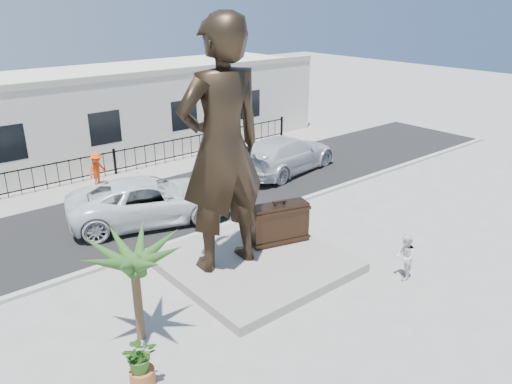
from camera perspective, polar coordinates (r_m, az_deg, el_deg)
ground at (r=15.61m, az=4.76°, el=-9.97°), size 100.00×100.00×0.00m
street at (r=21.41m, az=-10.30°, el=-1.24°), size 40.00×7.00×0.01m
curb at (r=18.65m, az=-4.92°, el=-4.27°), size 40.00×0.25×0.12m
far_sidewalk at (r=24.77m, az=-14.92°, el=1.52°), size 40.00×2.50×0.02m
plinth at (r=16.20m, az=-0.24°, el=-8.01°), size 5.20×5.20×0.30m
fence at (r=25.29m, az=-15.83°, el=3.25°), size 22.00×0.10×1.20m
building at (r=28.68m, az=-19.69°, el=8.21°), size 28.00×7.00×4.40m
statue at (r=14.44m, az=-3.92°, el=5.05°), size 2.88×2.02×7.51m
suitcase at (r=16.85m, az=2.66°, el=-3.60°), size 2.06×1.14×1.39m
tourist at (r=15.95m, az=16.64°, el=-7.15°), size 0.89×0.87×1.45m
car_white at (r=19.53m, az=-12.04°, el=-0.91°), size 6.68×4.59×1.70m
car_silver at (r=24.74m, az=3.44°, el=4.34°), size 6.40×3.48×1.76m
worker at (r=23.86m, az=-17.68°, el=2.50°), size 1.17×0.96×1.57m
palm_tree at (r=13.56m, az=-12.95°, el=-15.92°), size 1.80×1.80×3.20m
planter at (r=12.11m, az=-12.85°, el=-19.92°), size 0.56×0.56×0.40m
shrub at (r=11.72m, az=-13.11°, el=-17.62°), size 0.96×0.91×0.85m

